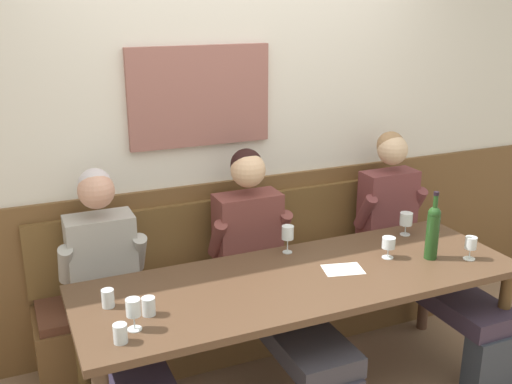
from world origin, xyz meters
name	(u,v)px	position (x,y,z in m)	size (l,w,h in m)	color
room_wall_back	(236,122)	(0.00, 1.09, 1.40)	(6.80, 0.12, 2.80)	silver
wood_wainscot_panel	(241,255)	(0.00, 1.04, 0.52)	(6.80, 0.03, 1.04)	brown
wall_bench	(253,301)	(0.00, 0.83, 0.28)	(2.66, 0.42, 0.94)	brown
dining_table	(302,290)	(0.00, 0.17, 0.67)	(2.36, 0.80, 0.75)	#4F3625
person_center_right_seat	(115,307)	(-0.93, 0.48, 0.62)	(0.48, 1.21, 1.27)	#352A3C
person_center_left_seat	(270,275)	(-0.04, 0.48, 0.63)	(0.50, 1.22, 1.29)	#33303D
person_right_seat	(418,247)	(0.99, 0.47, 0.63)	(0.48, 1.21, 1.31)	#2E343F
wine_bottle_green_tall	(433,230)	(0.76, 0.09, 0.92)	(0.07, 0.07, 0.39)	#1E4019
wine_glass_mid_left	(288,233)	(0.07, 0.48, 0.87)	(0.07, 0.07, 0.16)	silver
wine_glass_center_rear	(471,244)	(0.96, -0.01, 0.84)	(0.07, 0.07, 0.13)	silver
wine_glass_center_front	(406,220)	(0.85, 0.43, 0.84)	(0.08, 0.08, 0.14)	silver
wine_glass_right_end	(133,309)	(-0.92, 0.00, 0.85)	(0.07, 0.07, 0.15)	silver
wine_glass_near_bucket	(389,243)	(0.55, 0.19, 0.84)	(0.07, 0.07, 0.12)	silver
water_tumbler_right	(149,306)	(-0.83, 0.10, 0.79)	(0.06, 0.06, 0.09)	silver
water_tumbler_left	(120,333)	(-1.00, -0.08, 0.79)	(0.06, 0.06, 0.09)	silver
water_tumbler_center	(108,298)	(-0.99, 0.25, 0.79)	(0.06, 0.06, 0.09)	silver
tasting_sheet_left_guest	(343,269)	(0.24, 0.16, 0.75)	(0.21, 0.15, 0.00)	white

